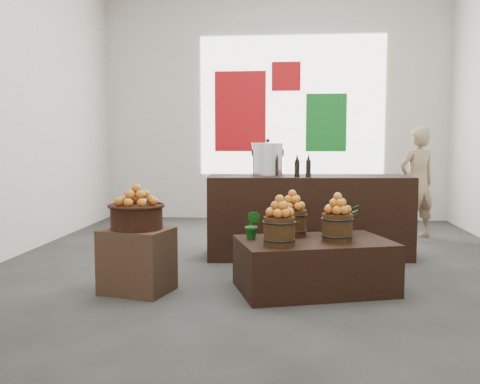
# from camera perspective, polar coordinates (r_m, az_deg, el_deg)

# --- Properties ---
(ground) EXTENTS (7.00, 7.00, 0.00)m
(ground) POSITION_cam_1_polar(r_m,az_deg,el_deg) (6.14, 2.70, -7.52)
(ground) COLOR #3D3D3A
(ground) RESTS_ON ground
(back_wall) EXTENTS (6.00, 0.04, 4.00)m
(back_wall) POSITION_cam_1_polar(r_m,az_deg,el_deg) (9.50, 3.70, 9.18)
(back_wall) COLOR silver
(back_wall) RESTS_ON ground
(back_opening) EXTENTS (3.20, 0.02, 2.40)m
(back_opening) POSITION_cam_1_polar(r_m,az_deg,el_deg) (9.48, 5.53, 9.17)
(back_opening) COLOR white
(back_opening) RESTS_ON back_wall
(deco_red_left) EXTENTS (0.90, 0.04, 1.40)m
(deco_red_left) POSITION_cam_1_polar(r_m,az_deg,el_deg) (9.50, 0.03, 8.58)
(deco_red_left) COLOR #B10D12
(deco_red_left) RESTS_ON back_wall
(deco_green_right) EXTENTS (0.70, 0.04, 1.00)m
(deco_green_right) POSITION_cam_1_polar(r_m,az_deg,el_deg) (9.48, 9.17, 7.31)
(deco_green_right) COLOR #116E1E
(deco_green_right) RESTS_ON back_wall
(deco_red_upper) EXTENTS (0.50, 0.04, 0.50)m
(deco_red_upper) POSITION_cam_1_polar(r_m,az_deg,el_deg) (9.52, 4.94, 12.19)
(deco_red_upper) COLOR #B10D12
(deco_red_upper) RESTS_ON back_wall
(crate) EXTENTS (0.68, 0.61, 0.58)m
(crate) POSITION_cam_1_polar(r_m,az_deg,el_deg) (4.99, -10.89, -7.19)
(crate) COLOR #503525
(crate) RESTS_ON ground
(wicker_basket) EXTENTS (0.47, 0.47, 0.21)m
(wicker_basket) POSITION_cam_1_polar(r_m,az_deg,el_deg) (4.92, -10.98, -2.67)
(wicker_basket) COLOR black
(wicker_basket) RESTS_ON crate
(apples_in_basket) EXTENTS (0.36, 0.36, 0.19)m
(apples_in_basket) POSITION_cam_1_polar(r_m,az_deg,el_deg) (4.90, -11.02, -0.31)
(apples_in_basket) COLOR maroon
(apples_in_basket) RESTS_ON wicker_basket
(display_table) EXTENTS (1.55, 1.20, 0.47)m
(display_table) POSITION_cam_1_polar(r_m,az_deg,el_deg) (5.01, 7.90, -7.75)
(display_table) COLOR black
(display_table) RESTS_ON ground
(apple_bucket_front_left) EXTENTS (0.27, 0.27, 0.25)m
(apple_bucket_front_left) POSITION_cam_1_polar(r_m,az_deg,el_deg) (4.65, 4.21, -4.19)
(apple_bucket_front_left) COLOR #3E2410
(apple_bucket_front_left) RESTS_ON display_table
(apples_in_bucket_front_left) EXTENTS (0.20, 0.20, 0.18)m
(apples_in_bucket_front_left) POSITION_cam_1_polar(r_m,az_deg,el_deg) (4.62, 4.23, -1.52)
(apples_in_bucket_front_left) COLOR maroon
(apples_in_bucket_front_left) RESTS_ON apple_bucket_front_left
(apple_bucket_front_right) EXTENTS (0.27, 0.27, 0.25)m
(apple_bucket_front_right) POSITION_cam_1_polar(r_m,az_deg,el_deg) (4.91, 10.34, -3.75)
(apple_bucket_front_right) COLOR #3E2410
(apple_bucket_front_right) RESTS_ON display_table
(apples_in_bucket_front_right) EXTENTS (0.20, 0.20, 0.18)m
(apples_in_bucket_front_right) POSITION_cam_1_polar(r_m,az_deg,el_deg) (4.88, 10.38, -1.22)
(apples_in_bucket_front_right) COLOR maroon
(apples_in_bucket_front_right) RESTS_ON apple_bucket_front_right
(apple_bucket_rear) EXTENTS (0.27, 0.27, 0.25)m
(apple_bucket_rear) POSITION_cam_1_polar(r_m,az_deg,el_deg) (5.14, 5.57, -3.28)
(apple_bucket_rear) COLOR #3E2410
(apple_bucket_rear) RESTS_ON display_table
(apples_in_bucket_rear) EXTENTS (0.20, 0.20, 0.18)m
(apples_in_bucket_rear) POSITION_cam_1_polar(r_m,az_deg,el_deg) (5.11, 5.60, -0.87)
(apples_in_bucket_rear) COLOR maroon
(apples_in_bucket_rear) RESTS_ON apple_bucket_rear
(herb_garnish_right) EXTENTS (0.34, 0.33, 0.30)m
(herb_garnish_right) POSITION_cam_1_polar(r_m,az_deg,el_deg) (5.27, 11.06, -2.87)
(herb_garnish_right) COLOR #14621B
(herb_garnish_right) RESTS_ON display_table
(herb_garnish_left) EXTENTS (0.18, 0.17, 0.27)m
(herb_garnish_left) POSITION_cam_1_polar(r_m,az_deg,el_deg) (4.93, 1.35, -3.54)
(herb_garnish_left) COLOR #14621B
(herb_garnish_left) RESTS_ON display_table
(counter) EXTENTS (2.42, 0.95, 0.97)m
(counter) POSITION_cam_1_polar(r_m,az_deg,el_deg) (6.43, 7.27, -2.58)
(counter) COLOR black
(counter) RESTS_ON ground
(stock_pot_left) EXTENTS (0.37, 0.37, 0.37)m
(stock_pot_left) POSITION_cam_1_polar(r_m,az_deg,el_deg) (6.33, 2.98, 3.39)
(stock_pot_left) COLOR silver
(stock_pot_left) RESTS_ON counter
(oil_cruets) EXTENTS (0.18, 0.08, 0.27)m
(oil_cruets) POSITION_cam_1_polar(r_m,az_deg,el_deg) (6.13, 7.61, 2.84)
(oil_cruets) COLOR black
(oil_cruets) RESTS_ON counter
(shopper) EXTENTS (0.68, 0.58, 1.58)m
(shopper) POSITION_cam_1_polar(r_m,az_deg,el_deg) (7.98, 18.33, 0.94)
(shopper) COLOR #95805B
(shopper) RESTS_ON ground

